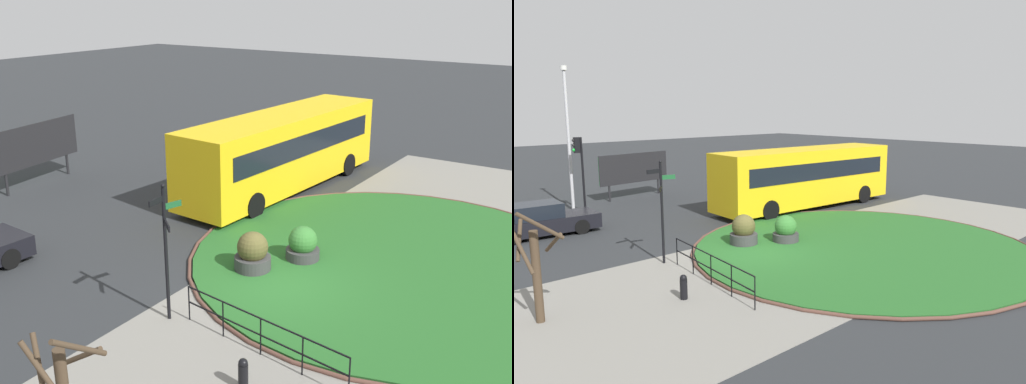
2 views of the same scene
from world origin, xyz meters
The scene contains 11 objects.
ground centered at (0.00, 0.00, 0.00)m, with size 120.00×120.00×0.00m, color #282B2D.
sidewalk_paving centered at (0.00, -1.95, 0.01)m, with size 32.00×8.10×0.02m, color gray.
grass_island centered at (3.59, -2.31, 0.05)m, with size 12.89×12.89×0.10m, color #235B23.
grass_kerb_ring centered at (3.59, -2.31, 0.06)m, with size 13.20×13.20×0.11m, color brown.
signpost_directional centered at (-3.03, 1.29, 2.09)m, with size 1.03×0.57×3.64m.
bollard_foreground centered at (-4.30, -1.90, 0.38)m, with size 0.22×0.22×0.74m.
railing_grass_edge centered at (-3.06, -1.52, 0.63)m, with size 0.60×4.76×0.98m.
bus_yellow centered at (7.74, 4.57, 1.72)m, with size 11.03×3.20×3.21m.
billboard_right centered at (2.40, 13.63, 1.77)m, with size 4.71×0.77×2.69m.
planter_near_signpost centered at (1.93, 0.23, 0.51)m, with size 1.05×1.05×1.15m.
planter_kerbside centered at (0.46, 1.10, 0.57)m, with size 1.10×1.10×1.27m.
Camera 1 is at (-13.09, -8.15, 7.99)m, focal length 42.38 mm.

